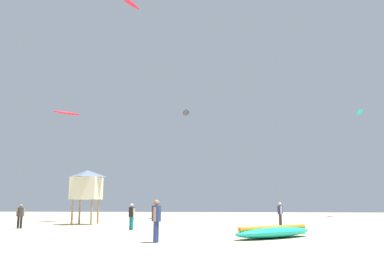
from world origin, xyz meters
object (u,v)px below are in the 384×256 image
at_px(kite_aloft_7, 186,113).
at_px(cooler_box, 299,231).
at_px(person_left, 280,212).
at_px(kite_aloft_3, 67,113).
at_px(person_foreground, 156,217).
at_px(kite_aloft_2, 126,0).
at_px(person_right, 20,214).
at_px(person_midground, 132,214).
at_px(kite_grounded_near, 274,232).
at_px(lifeguard_tower, 87,184).
at_px(kite_aloft_0, 360,112).

bearing_deg(kite_aloft_7, cooler_box, -66.77).
xyz_separation_m(person_left, kite_aloft_3, (-25.90, 20.81, 12.79)).
height_order(person_foreground, kite_aloft_2, kite_aloft_2).
xyz_separation_m(kite_aloft_3, kite_aloft_7, (17.48, -8.68, -2.34)).
relative_size(person_right, kite_aloft_2, 0.38).
relative_size(person_foreground, kite_aloft_3, 0.51).
xyz_separation_m(person_midground, kite_aloft_2, (-3.38, 9.12, 19.52)).
bearing_deg(kite_aloft_2, person_left, -14.39).
relative_size(person_midground, kite_aloft_7, 0.60).
height_order(person_foreground, cooler_box, person_foreground).
height_order(person_midground, kite_grounded_near, person_midground).
relative_size(person_left, kite_aloft_3, 0.48).
xyz_separation_m(person_right, lifeguard_tower, (2.60, 4.84, 2.15)).
relative_size(person_left, cooler_box, 2.99).
bearing_deg(person_left, person_foreground, 51.88).
relative_size(person_left, person_right, 1.07).
height_order(person_foreground, person_midground, person_foreground).
bearing_deg(kite_aloft_2, lifeguard_tower, -115.10).
bearing_deg(person_right, person_midground, 55.76).
relative_size(kite_aloft_2, kite_aloft_3, 1.19).
height_order(kite_aloft_0, kite_aloft_2, kite_aloft_2).
bearing_deg(person_right, kite_grounded_near, 41.38).
xyz_separation_m(person_left, cooler_box, (0.10, -7.73, -0.82)).
bearing_deg(kite_grounded_near, kite_aloft_0, 65.38).
relative_size(lifeguard_tower, kite_aloft_3, 1.20).
bearing_deg(cooler_box, kite_aloft_7, 113.23).
relative_size(kite_grounded_near, kite_aloft_2, 1.09).
bearing_deg(person_foreground, lifeguard_tower, -50.28).
bearing_deg(person_foreground, person_right, -29.77).
height_order(lifeguard_tower, kite_aloft_3, kite_aloft_3).
distance_m(person_foreground, person_right, 13.52).
bearing_deg(kite_grounded_near, kite_aloft_2, 129.30).
bearing_deg(lifeguard_tower, person_foreground, -58.59).
bearing_deg(person_midground, person_left, -22.26).
distance_m(person_left, kite_aloft_0, 26.92).
xyz_separation_m(cooler_box, kite_aloft_0, (12.64, 28.20, 12.77)).
height_order(person_midground, cooler_box, person_midground).
height_order(lifeguard_tower, kite_aloft_0, kite_aloft_0).
height_order(person_right, kite_aloft_3, kite_aloft_3).
height_order(kite_aloft_0, kite_aloft_7, kite_aloft_0).
distance_m(lifeguard_tower, kite_aloft_2, 17.84).
distance_m(kite_grounded_near, kite_aloft_7, 26.35).
bearing_deg(kite_aloft_2, cooler_box, -40.03).
height_order(person_left, kite_grounded_near, person_left).
xyz_separation_m(kite_aloft_0, kite_aloft_3, (-38.64, 0.34, 0.84)).
xyz_separation_m(lifeguard_tower, kite_aloft_2, (1.66, 3.55, 17.40)).
xyz_separation_m(kite_grounded_near, kite_aloft_7, (-6.86, 22.87, 11.15)).
xyz_separation_m(kite_aloft_0, kite_aloft_7, (-21.17, -8.34, -1.50)).
distance_m(person_midground, lifeguard_tower, 7.81).
xyz_separation_m(kite_aloft_0, kite_aloft_2, (-25.84, -17.11, 7.52)).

